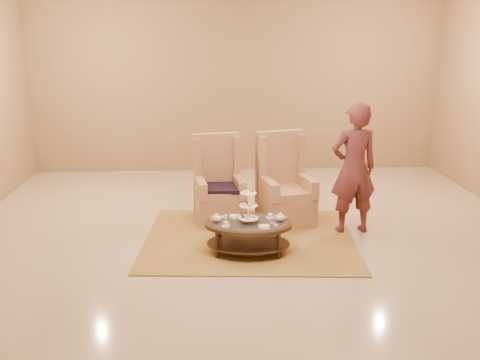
{
  "coord_description": "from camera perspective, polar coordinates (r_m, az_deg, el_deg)",
  "views": [
    {
      "loc": [
        -0.53,
        -6.53,
        2.7
      ],
      "look_at": [
        -0.15,
        0.2,
        0.83
      ],
      "focal_mm": 40.0,
      "sensor_mm": 36.0,
      "label": 1
    }
  ],
  "objects": [
    {
      "name": "armchair_right",
      "position": [
        7.85,
        4.68,
        -1.27
      ],
      "size": [
        0.86,
        0.88,
        1.32
      ],
      "rotation": [
        0.0,
        0.0,
        0.24
      ],
      "color": "#B37A54",
      "rests_on": "ground"
    },
    {
      "name": "ground",
      "position": [
        7.08,
        1.3,
        -6.91
      ],
      "size": [
        8.0,
        8.0,
        0.0
      ],
      "primitive_type": "plane",
      "color": "tan",
      "rests_on": "ground"
    },
    {
      "name": "armchair_left",
      "position": [
        7.9,
        -2.3,
        -1.23
      ],
      "size": [
        0.78,
        0.8,
        1.27
      ],
      "rotation": [
        0.0,
        0.0,
        0.14
      ],
      "color": "#B37A54",
      "rests_on": "ground"
    },
    {
      "name": "wall_back",
      "position": [
        10.58,
        -0.38,
        10.34
      ],
      "size": [
        8.0,
        0.04,
        3.5
      ],
      "primitive_type": "cube",
      "color": "#947551",
      "rests_on": "ground"
    },
    {
      "name": "ceiling",
      "position": [
        7.08,
        1.3,
        -6.91
      ],
      "size": [
        8.0,
        8.0,
        0.02
      ],
      "primitive_type": "cube",
      "color": "white",
      "rests_on": "ground"
    },
    {
      "name": "tea_table",
      "position": [
        6.72,
        0.9,
        -5.12
      ],
      "size": [
        1.17,
        0.87,
        0.92
      ],
      "rotation": [
        0.0,
        0.0,
        -0.1
      ],
      "color": "black",
      "rests_on": "ground"
    },
    {
      "name": "person",
      "position": [
        7.43,
        12.03,
        1.19
      ],
      "size": [
        0.72,
        0.53,
        1.82
      ],
      "rotation": [
        0.0,
        0.0,
        3.29
      ],
      "color": "#592629",
      "rests_on": "ground"
    },
    {
      "name": "rug",
      "position": [
        7.26,
        1.02,
        -6.28
      ],
      "size": [
        2.95,
        2.52,
        0.01
      ],
      "rotation": [
        0.0,
        0.0,
        -0.07
      ],
      "color": "#A7853B",
      "rests_on": "ground"
    }
  ]
}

